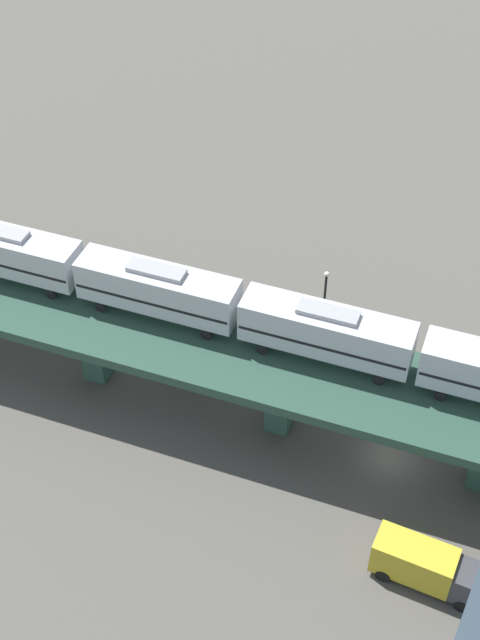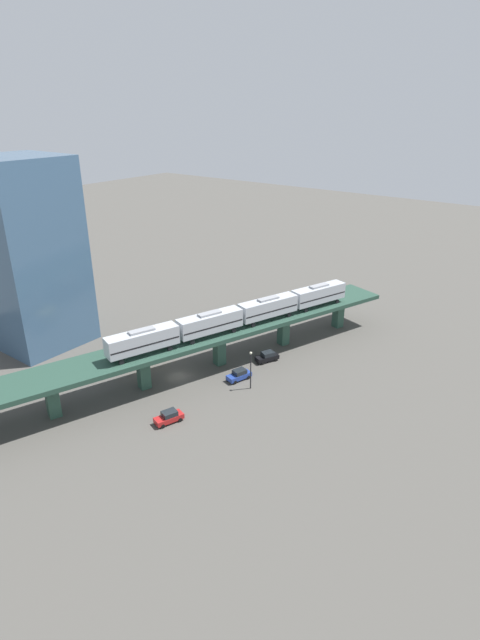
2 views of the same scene
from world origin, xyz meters
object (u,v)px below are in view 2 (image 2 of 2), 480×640
street_car_red (169,417)px  office_tower (29,255)px  delivery_truck (134,354)px  street_lamp (251,367)px  subway_train (240,315)px  street_car_blue (239,375)px  street_car_black (267,357)px

street_car_red → office_tower: bearing=-7.3°
delivery_truck → street_lamp: 23.30m
subway_train → street_lamp: 11.15m
street_lamp → office_tower: office_tower is taller
delivery_truck → street_lamp: size_ratio=1.08×
subway_train → street_lamp: subway_train is taller
subway_train → office_tower: (37.41, 16.77, 8.50)m
street_car_blue → subway_train: bearing=-54.5°
street_car_red → office_tower: 44.18m
street_car_red → office_tower: office_tower is taller
subway_train → delivery_truck: bearing=38.5°
delivery_truck → street_lamp: bearing=-166.1°
office_tower → street_car_black: bearing=-154.3°
street_car_black → street_car_blue: same height
street_car_black → street_lamp: size_ratio=0.68×
street_car_red → delivery_truck: 20.79m
street_car_black → delivery_truck: (19.31, 15.34, 0.82)m
street_car_blue → street_car_red: bearing=87.1°
subway_train → street_car_black: bearing=-141.6°
delivery_truck → street_lamp: (-22.50, -5.57, 2.35)m
street_car_black → delivery_truck: size_ratio=0.63×
subway_train → street_car_black: (-3.99, -3.16, -8.57)m
subway_train → office_tower: size_ratio=1.33×
street_car_blue → street_car_red: size_ratio=1.00×
street_car_black → delivery_truck: bearing=38.5°
street_car_red → street_lamp: size_ratio=0.68×
street_lamp → office_tower: 47.80m
street_car_blue → delivery_truck: size_ratio=0.63×
street_car_red → street_car_blue: bearing=-92.9°
street_car_red → street_lamp: street_lamp is taller
street_car_black → street_car_red: (0.97, 25.09, 0.00)m
subway_train → delivery_truck: subway_train is taller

